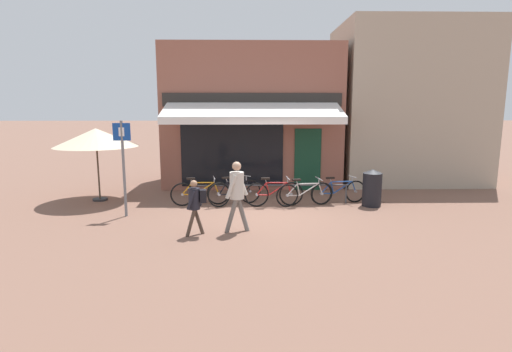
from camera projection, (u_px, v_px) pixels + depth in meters
name	position (u px, v px, depth m)	size (l,w,h in m)	color
ground_plane	(264.00, 214.00, 10.62)	(160.00, 160.00, 0.00)	brown
shop_front	(252.00, 116.00, 14.75)	(6.25, 4.55, 4.95)	#8E5647
neighbour_building	(406.00, 104.00, 15.31)	(5.18, 4.00, 5.85)	tan
bike_rack_rail	(271.00, 187.00, 11.68)	(4.56, 0.04, 0.57)	#47494F
bicycle_orange	(200.00, 193.00, 11.50)	(1.69, 0.52, 0.82)	black
bicycle_black	(235.00, 192.00, 11.54)	(1.56, 0.90, 0.86)	black
bicycle_red	(274.00, 193.00, 11.37)	(1.70, 0.52, 0.84)	black
bicycle_silver	(305.00, 194.00, 11.42)	(1.70, 0.56, 0.81)	black
bicycle_blue	(338.00, 192.00, 11.71)	(1.73, 0.60, 0.80)	black
pedestrian_adult	(237.00, 189.00, 8.94)	(0.59, 0.43, 1.62)	slate
pedestrian_child	(196.00, 201.00, 8.72)	(0.48, 0.44, 1.25)	#47382D
litter_bin	(372.00, 188.00, 11.39)	(0.55, 0.55, 1.06)	black
parking_sign	(123.00, 159.00, 10.14)	(0.44, 0.07, 2.47)	slate
cafe_parasol	(96.00, 138.00, 11.86)	(2.44, 2.44, 2.19)	#4C3D2D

